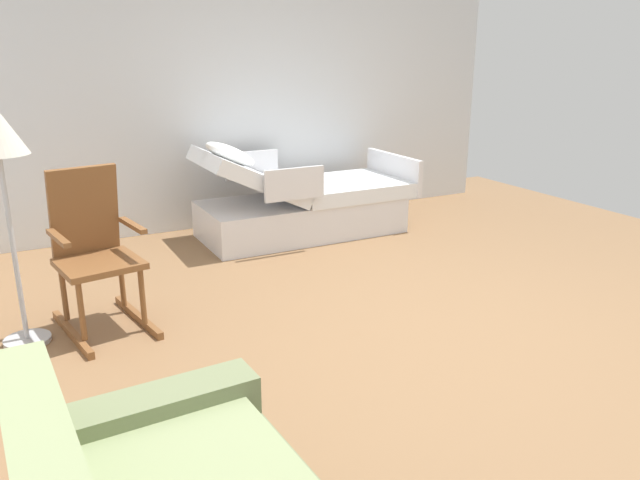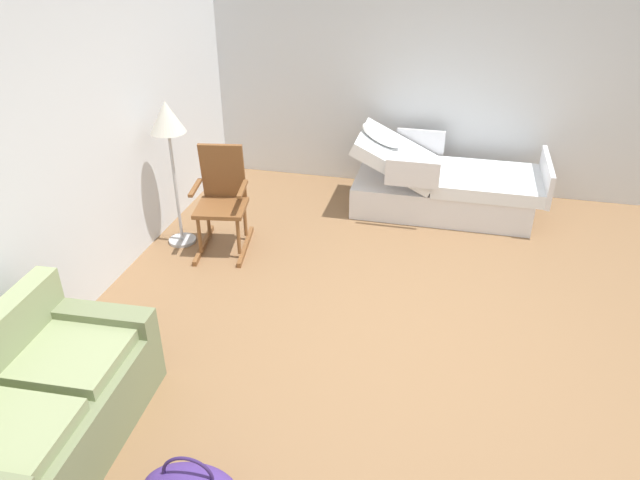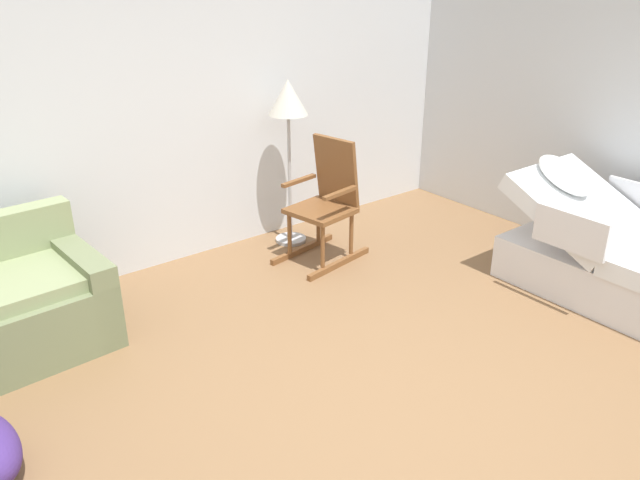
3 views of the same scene
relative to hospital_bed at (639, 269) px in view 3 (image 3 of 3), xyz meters
name	(u,v)px [view 3 (image 3 of 3)]	position (x,y,z in m)	size (l,w,h in m)	color
ground_plane	(408,414)	(-2.23, 0.16, -0.30)	(7.26, 7.26, 0.00)	olive
back_wall	(172,101)	(-2.23, 2.90, 1.05)	(6.01, 0.10, 2.70)	silver
hospital_bed	(639,269)	(0.00, 0.00, 0.00)	(1.05, 2.08, 1.01)	silver
rocking_chair	(326,202)	(-1.28, 2.09, 0.20)	(0.83, 0.59, 1.05)	brown
floor_lamp	(288,109)	(-1.34, 2.55, 0.93)	(0.34, 0.34, 1.48)	#B2B5BA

